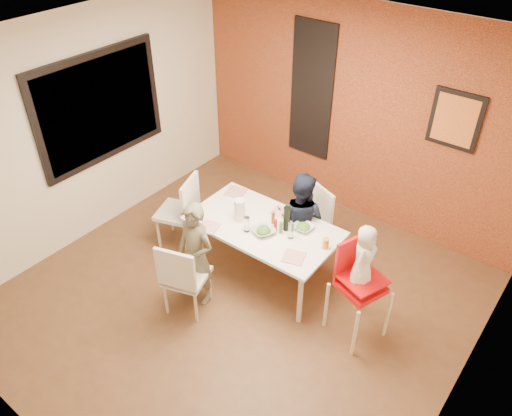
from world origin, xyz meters
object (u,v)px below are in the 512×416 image
Objects in this scene: high_chair at (358,281)px; child_near at (196,255)px; dining_table at (263,229)px; chair_far at (313,219)px; child_far at (300,220)px; paper_towel_roll at (240,210)px; toddler at (364,257)px; chair_left at (183,208)px; wine_bottle at (287,219)px; chair_near at (182,276)px.

high_chair is 1.64m from child_near.
chair_far is at bearing 69.22° from dining_table.
chair_far is 1.49m from child_near.
child_near is (-1.51, -0.64, -0.05)m from high_chair.
dining_table is 1.37× the size of child_far.
toddler is at bearing -1.47° from paper_towel_roll.
child_far is at bearing -75.70° from chair_far.
paper_towel_roll is (0.04, 0.66, 0.20)m from child_near.
paper_towel_roll is at bearing 76.84° from chair_left.
wine_bottle is at bearing 20.70° from dining_table.
chair_far is 1.34m from toddler.
chair_far is 3.09× the size of wine_bottle.
high_chair is (0.97, -0.74, 0.16)m from chair_far.
dining_table is at bearing 104.29° from high_chair.
chair_left is at bearing -126.79° from chair_far.
toddler reaches higher than paper_towel_roll.
paper_towel_roll is (-0.50, -0.72, 0.31)m from chair_far.
chair_left is at bearing -63.59° from chair_near.
chair_far is 1.32× the size of toddler.
child_near is at bearing -89.98° from chair_far.
high_chair is 1.62× the size of toddler.
chair_far is at bearing 71.95° from high_chair.
paper_towel_roll is (0.81, 0.09, 0.28)m from chair_left.
toddler reaches higher than chair_left.
toddler is at bearing -168.40° from chair_near.
high_chair is 4.16× the size of paper_towel_roll.
chair_near is 0.83× the size of high_chair.
chair_far is 0.73× the size of child_near.
chair_far is (0.24, 0.63, -0.12)m from dining_table.
high_chair is (2.28, 0.07, 0.13)m from chair_left.
wine_bottle is 1.09× the size of paper_towel_roll.
chair_near is at bearing 24.75° from chair_left.
child_far is 0.38m from wine_bottle.
dining_table is 1.22m from high_chair.
child_near is at bearing 33.65° from chair_left.
child_near is at bearing -102.03° from chair_near.
chair_left is (-0.79, 0.81, 0.02)m from chair_near.
chair_far reaches higher than dining_table.
dining_table is 0.45m from child_far.
high_chair is 0.33m from toddler.
wine_bottle is at bearing -68.77° from chair_far.
child_near reaches higher than paper_towel_roll.
dining_table is 1.85× the size of chair_far.
paper_towel_roll is at bearing -109.11° from chair_near.
high_chair is at bearing -0.84° from paper_towel_roll.
toddler reaches higher than chair_far.
high_chair reaches higher than paper_towel_roll.
chair_left is 2.29m from high_chair.
toddler reaches higher than chair_near.
wine_bottle is at bearing 85.73° from child_far.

